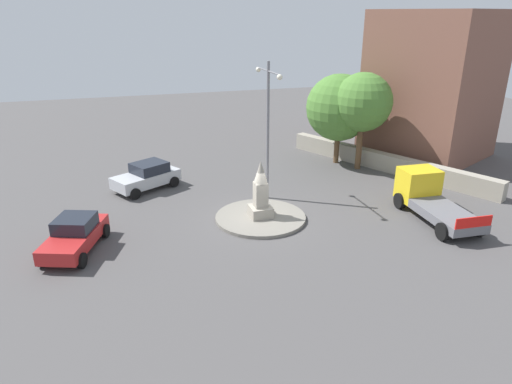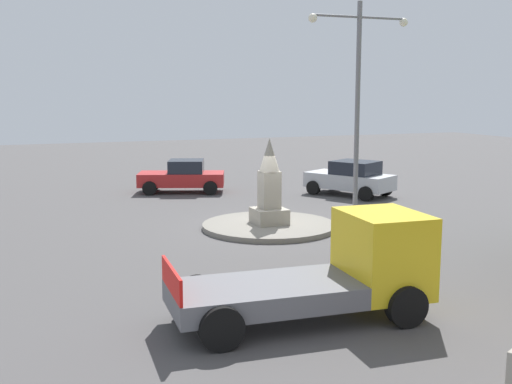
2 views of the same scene
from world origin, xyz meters
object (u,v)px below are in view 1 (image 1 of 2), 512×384
Objects in this scene: truck_yellow_passing at (429,197)px; tree_mid_cluster at (363,103)px; streetlamp at (268,118)px; corner_building at (433,86)px; tree_near_wall at (339,108)px; car_red_far_side at (75,235)px; monument at (261,194)px; car_silver_approaching at (147,176)px.

tree_mid_cluster reaches higher than truck_yellow_passing.
truck_yellow_passing is 8.58m from tree_mid_cluster.
corner_building is at bearing 108.47° from streetlamp.
car_red_far_side is at bearing -64.09° from tree_near_wall.
tree_near_wall is 1.91m from tree_mid_cluster.
truck_yellow_passing is (2.08, 8.40, -0.41)m from monument.
car_red_far_side is at bearing -69.70° from tree_mid_cluster.
car_silver_approaching is (-3.48, -6.30, -3.75)m from streetlamp.
tree_near_wall is at bearing 115.91° from car_red_far_side.
streetlamp reaches higher than truck_yellow_passing.
tree_near_wall is (-0.20, -7.08, -1.16)m from corner_building.
monument reaches higher than truck_yellow_passing.
truck_yellow_passing is 0.89× the size of tree_near_wall.
monument is at bearing -25.41° from streetlamp.
truck_yellow_passing reaches higher than car_red_far_side.
car_silver_approaching is at bearing 151.57° from car_red_far_side.
car_silver_approaching is 0.42× the size of corner_building.
streetlamp is 1.23× the size of tree_near_wall.
tree_near_wall is at bearing -177.17° from truck_yellow_passing.
streetlamp reaches higher than tree_near_wall.
tree_near_wall is (-7.41, 7.93, 2.45)m from monument.
car_red_far_side is 0.70× the size of tree_near_wall.
tree_mid_cluster reaches higher than tree_near_wall.
streetlamp is 0.75× the size of corner_building.
corner_building is 6.48m from tree_mid_cluster.
car_silver_approaching is at bearing -86.83° from corner_building.
monument is at bearing -56.48° from tree_mid_cluster.
monument reaches higher than car_silver_approaching.
monument is at bearing 94.46° from car_red_far_side.
corner_building is 1.64× the size of tree_near_wall.
corner_building is (-9.29, 6.61, 4.01)m from truck_yellow_passing.
monument is 0.69× the size of car_red_far_side.
truck_yellow_passing is (1.40, 17.13, 0.23)m from car_red_far_side.
corner_building is (-7.88, 23.73, 4.24)m from car_red_far_side.
tree_near_wall is at bearing 95.79° from car_silver_approaching.
truck_yellow_passing reaches higher than car_silver_approaching.
tree_mid_cluster is at bearing 112.95° from streetlamp.
streetlamp is 14.52m from corner_building.
car_silver_approaching is 13.40m from tree_near_wall.
streetlamp is at bearing -54.32° from tree_near_wall.
tree_mid_cluster is (-5.77, 8.71, 3.04)m from monument.
car_silver_approaching is 20.53m from corner_building.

